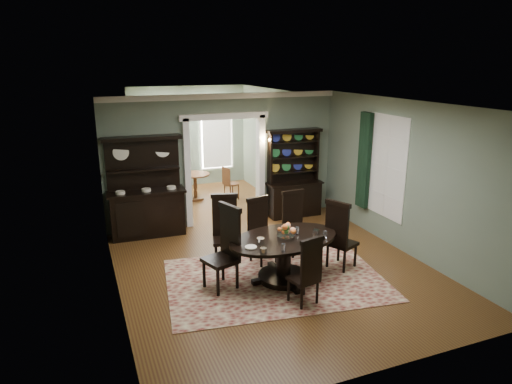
{
  "coord_description": "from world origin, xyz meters",
  "views": [
    {
      "loc": [
        -3.15,
        -6.91,
        3.7
      ],
      "look_at": [
        -0.17,
        0.6,
        1.37
      ],
      "focal_mm": 32.0,
      "sensor_mm": 36.0,
      "label": 1
    }
  ],
  "objects_px": {
    "parlor_table": "(195,183)",
    "welsh_dresser": "(294,185)",
    "dining_table": "(284,250)",
    "sideboard": "(147,202)"
  },
  "relations": [
    {
      "from": "dining_table",
      "to": "welsh_dresser",
      "type": "bearing_deg",
      "value": 51.61
    },
    {
      "from": "welsh_dresser",
      "to": "dining_table",
      "type": "bearing_deg",
      "value": -117.73
    },
    {
      "from": "sideboard",
      "to": "parlor_table",
      "type": "bearing_deg",
      "value": 55.18
    },
    {
      "from": "parlor_table",
      "to": "welsh_dresser",
      "type": "bearing_deg",
      "value": -48.24
    },
    {
      "from": "sideboard",
      "to": "dining_table",
      "type": "bearing_deg",
      "value": -57.02
    },
    {
      "from": "sideboard",
      "to": "parlor_table",
      "type": "height_order",
      "value": "sideboard"
    },
    {
      "from": "dining_table",
      "to": "welsh_dresser",
      "type": "relative_size",
      "value": 1.03
    },
    {
      "from": "welsh_dresser",
      "to": "parlor_table",
      "type": "xyz_separation_m",
      "value": [
        -1.93,
        2.16,
        -0.29
      ]
    },
    {
      "from": "dining_table",
      "to": "parlor_table",
      "type": "relative_size",
      "value": 2.76
    },
    {
      "from": "welsh_dresser",
      "to": "parlor_table",
      "type": "height_order",
      "value": "welsh_dresser"
    }
  ]
}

